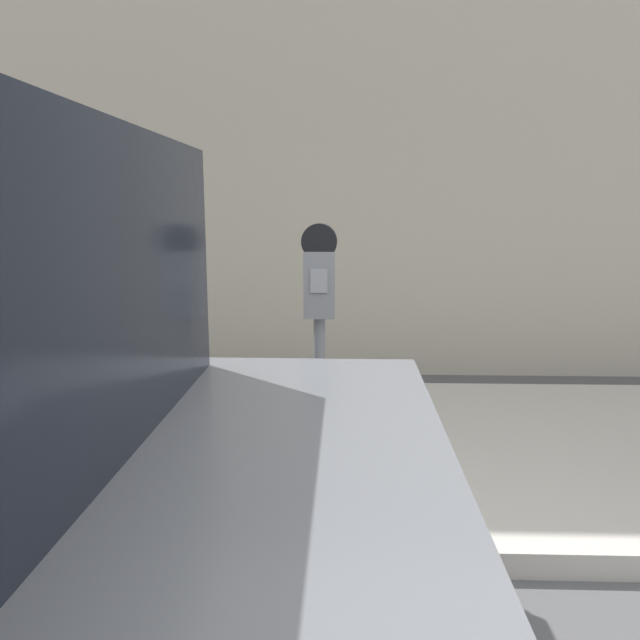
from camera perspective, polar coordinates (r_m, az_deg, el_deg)
sidewalk at (r=4.36m, az=1.82°, el=-11.66°), size 24.00×2.80×0.13m
building_facade at (r=6.58m, az=2.04°, el=25.40°), size 24.00×0.30×6.81m
parking_meter at (r=3.14m, az=-0.00°, el=1.08°), size 0.18×0.14×1.49m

